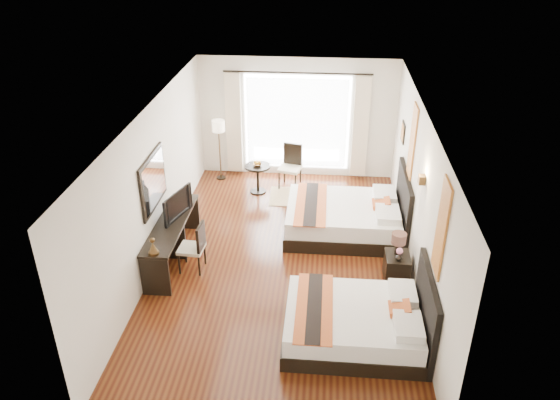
# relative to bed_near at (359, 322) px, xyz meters

# --- Properties ---
(floor) EXTENTS (4.50, 7.50, 0.01)m
(floor) POSITION_rel_bed_near_xyz_m (-1.27, 1.90, -0.31)
(floor) COLOR #3B150A
(floor) RESTS_ON ground
(ceiling) EXTENTS (4.50, 7.50, 0.02)m
(ceiling) POSITION_rel_bed_near_xyz_m (-1.27, 1.90, 2.49)
(ceiling) COLOR white
(ceiling) RESTS_ON wall_headboard
(wall_headboard) EXTENTS (0.01, 7.50, 2.80)m
(wall_headboard) POSITION_rel_bed_near_xyz_m (0.97, 1.90, 1.10)
(wall_headboard) COLOR silver
(wall_headboard) RESTS_ON floor
(wall_desk) EXTENTS (0.01, 7.50, 2.80)m
(wall_desk) POSITION_rel_bed_near_xyz_m (-3.52, 1.90, 1.10)
(wall_desk) COLOR silver
(wall_desk) RESTS_ON floor
(wall_window) EXTENTS (4.50, 0.01, 2.80)m
(wall_window) POSITION_rel_bed_near_xyz_m (-1.27, 5.64, 1.10)
(wall_window) COLOR silver
(wall_window) RESTS_ON floor
(wall_entry) EXTENTS (4.50, 0.01, 2.80)m
(wall_entry) POSITION_rel_bed_near_xyz_m (-1.27, -1.85, 1.10)
(wall_entry) COLOR silver
(wall_entry) RESTS_ON floor
(window_glass) EXTENTS (2.40, 0.02, 2.20)m
(window_glass) POSITION_rel_bed_near_xyz_m (-1.27, 5.63, 1.00)
(window_glass) COLOR white
(window_glass) RESTS_ON wall_window
(sheer_curtain) EXTENTS (2.30, 0.02, 2.10)m
(sheer_curtain) POSITION_rel_bed_near_xyz_m (-1.27, 5.57, 1.00)
(sheer_curtain) COLOR white
(sheer_curtain) RESTS_ON wall_window
(drape_left) EXTENTS (0.35, 0.14, 2.35)m
(drape_left) POSITION_rel_bed_near_xyz_m (-2.72, 5.53, 0.98)
(drape_left) COLOR beige
(drape_left) RESTS_ON floor
(drape_right) EXTENTS (0.35, 0.14, 2.35)m
(drape_right) POSITION_rel_bed_near_xyz_m (0.18, 5.53, 0.98)
(drape_right) COLOR beige
(drape_right) RESTS_ON floor
(art_panel_near) EXTENTS (0.03, 0.50, 1.35)m
(art_panel_near) POSITION_rel_bed_near_xyz_m (0.96, -0.00, 1.65)
(art_panel_near) COLOR #933515
(art_panel_near) RESTS_ON wall_headboard
(art_panel_far) EXTENTS (0.03, 0.50, 1.35)m
(art_panel_far) POSITION_rel_bed_near_xyz_m (0.96, 3.04, 1.65)
(art_panel_far) COLOR #933515
(art_panel_far) RESTS_ON wall_headboard
(wall_sconce) EXTENTS (0.10, 0.14, 0.14)m
(wall_sconce) POSITION_rel_bed_near_xyz_m (0.92, 1.53, 1.62)
(wall_sconce) COLOR #473219
(wall_sconce) RESTS_ON wall_headboard
(mirror_frame) EXTENTS (0.04, 1.25, 0.95)m
(mirror_frame) POSITION_rel_bed_near_xyz_m (-3.49, 1.83, 1.25)
(mirror_frame) COLOR black
(mirror_frame) RESTS_ON wall_desk
(mirror_glass) EXTENTS (0.01, 1.12, 0.82)m
(mirror_glass) POSITION_rel_bed_near_xyz_m (-3.47, 1.83, 1.25)
(mirror_glass) COLOR white
(mirror_glass) RESTS_ON mirror_frame
(bed_near) EXTENTS (2.06, 1.61, 1.16)m
(bed_near) POSITION_rel_bed_near_xyz_m (0.00, 0.00, 0.00)
(bed_near) COLOR black
(bed_near) RESTS_ON floor
(bed_far) EXTENTS (2.28, 1.77, 1.29)m
(bed_far) POSITION_rel_bed_near_xyz_m (-0.10, 3.04, 0.03)
(bed_far) COLOR black
(bed_far) RESTS_ON floor
(nightstand) EXTENTS (0.41, 0.51, 0.49)m
(nightstand) POSITION_rel_bed_near_xyz_m (0.70, 1.53, -0.06)
(nightstand) COLOR black
(nightstand) RESTS_ON floor
(table_lamp) EXTENTS (0.25, 0.25, 0.39)m
(table_lamp) POSITION_rel_bed_near_xyz_m (0.68, 1.58, 0.47)
(table_lamp) COLOR black
(table_lamp) RESTS_ON nightstand
(vase) EXTENTS (0.15, 0.15, 0.12)m
(vase) POSITION_rel_bed_near_xyz_m (0.69, 1.40, 0.26)
(vase) COLOR black
(vase) RESTS_ON nightstand
(console_desk) EXTENTS (0.50, 2.20, 0.76)m
(console_desk) POSITION_rel_bed_near_xyz_m (-3.26, 1.83, 0.08)
(console_desk) COLOR black
(console_desk) RESTS_ON floor
(television) EXTENTS (0.37, 0.86, 0.50)m
(television) POSITION_rel_bed_near_xyz_m (-3.24, 2.06, 0.70)
(television) COLOR black
(television) RESTS_ON console_desk
(bronze_figurine) EXTENTS (0.22, 0.22, 0.26)m
(bronze_figurine) POSITION_rel_bed_near_xyz_m (-3.26, 0.83, 0.58)
(bronze_figurine) COLOR #473219
(bronze_figurine) RESTS_ON console_desk
(desk_chair) EXTENTS (0.45, 0.45, 0.91)m
(desk_chair) POSITION_rel_bed_near_xyz_m (-2.83, 1.53, -0.02)
(desk_chair) COLOR beige
(desk_chair) RESTS_ON floor
(floor_lamp) EXTENTS (0.29, 0.29, 1.44)m
(floor_lamp) POSITION_rel_bed_near_xyz_m (-3.03, 5.23, 0.91)
(floor_lamp) COLOR black
(floor_lamp) RESTS_ON floor
(side_table) EXTENTS (0.56, 0.56, 0.65)m
(side_table) POSITION_rel_bed_near_xyz_m (-2.07, 4.60, 0.02)
(side_table) COLOR black
(side_table) RESTS_ON floor
(fruit_bowl) EXTENTS (0.21, 0.21, 0.05)m
(fruit_bowl) POSITION_rel_bed_near_xyz_m (-2.07, 4.58, 0.37)
(fruit_bowl) COLOR #4D371B
(fruit_bowl) RESTS_ON side_table
(window_chair) EXTENTS (0.56, 0.56, 0.99)m
(window_chair) POSITION_rel_bed_near_xyz_m (-1.37, 4.95, 0.00)
(window_chair) COLOR beige
(window_chair) RESTS_ON floor
(jute_rug) EXTENTS (1.38, 0.97, 0.01)m
(jute_rug) POSITION_rel_bed_near_xyz_m (-1.10, 4.44, -0.30)
(jute_rug) COLOR tan
(jute_rug) RESTS_ON floor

